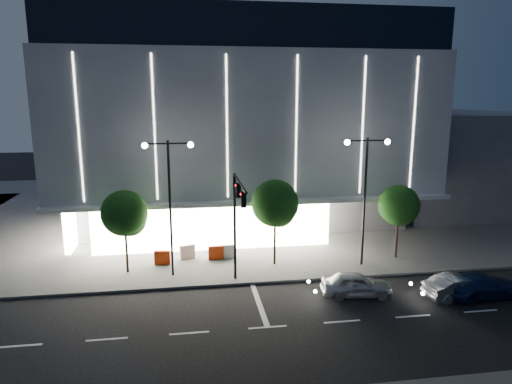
{
  "coord_description": "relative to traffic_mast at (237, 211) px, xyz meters",
  "views": [
    {
      "loc": [
        -1.82,
        -22.72,
        11.67
      ],
      "look_at": [
        2.93,
        8.61,
        5.0
      ],
      "focal_mm": 32.0,
      "sensor_mm": 36.0,
      "label": 1
    }
  ],
  "objects": [
    {
      "name": "annex_building",
      "position": [
        25.0,
        20.66,
        -0.03
      ],
      "size": [
        16.0,
        20.0,
        10.0
      ],
      "primitive_type": "cube",
      "color": "#4C4C51",
      "rests_on": "ground"
    },
    {
      "name": "sidewalk_museum",
      "position": [
        4.0,
        20.66,
        -4.95
      ],
      "size": [
        70.0,
        40.0,
        0.15
      ],
      "primitive_type": "cube",
      "color": "#474747",
      "rests_on": "ground"
    },
    {
      "name": "tree_right",
      "position": [
        12.03,
        3.68,
        -1.14
      ],
      "size": [
        2.91,
        2.91,
        5.51
      ],
      "color": "black",
      "rests_on": "ground"
    },
    {
      "name": "barrier_a",
      "position": [
        -4.77,
        4.7,
        -4.38
      ],
      "size": [
        1.13,
        0.42,
        1.0
      ],
      "primitive_type": "cube",
      "rotation": [
        0.0,
        0.0,
        -0.16
      ],
      "color": "red",
      "rests_on": "sidewalk_museum"
    },
    {
      "name": "barrier_b",
      "position": [
        -3.03,
        5.67,
        -4.38
      ],
      "size": [
        1.13,
        0.55,
        1.0
      ],
      "primitive_type": "cube",
      "rotation": [
        0.0,
        0.0,
        0.29
      ],
      "color": "silver",
      "rests_on": "sidewalk_museum"
    },
    {
      "name": "traffic_mast",
      "position": [
        0.0,
        0.0,
        0.0
      ],
      "size": [
        0.33,
        5.89,
        7.07
      ],
      "color": "black",
      "rests_on": "ground"
    },
    {
      "name": "street_lamp_west",
      "position": [
        -4.0,
        2.66,
        0.93
      ],
      "size": [
        3.16,
        0.36,
        9.0
      ],
      "color": "black",
      "rests_on": "ground"
    },
    {
      "name": "car_second",
      "position": [
        12.78,
        -3.06,
        -4.32
      ],
      "size": [
        4.43,
        2.0,
        1.41
      ],
      "primitive_type": "imported",
      "rotation": [
        0.0,
        0.0,
        1.69
      ],
      "color": "gray",
      "rests_on": "ground"
    },
    {
      "name": "car_lead",
      "position": [
        6.89,
        -1.87,
        -4.32
      ],
      "size": [
        4.35,
        2.18,
        1.42
      ],
      "primitive_type": "imported",
      "rotation": [
        0.0,
        0.0,
        1.45
      ],
      "color": "#B1B4B9",
      "rests_on": "ground"
    },
    {
      "name": "street_lamp_east",
      "position": [
        9.0,
        2.66,
        0.93
      ],
      "size": [
        3.16,
        0.36,
        9.0
      ],
      "color": "black",
      "rests_on": "ground"
    },
    {
      "name": "ground",
      "position": [
        -1.0,
        -3.34,
        -5.03
      ],
      "size": [
        160.0,
        160.0,
        0.0
      ],
      "primitive_type": "plane",
      "color": "black",
      "rests_on": "ground"
    },
    {
      "name": "tree_mid",
      "position": [
        3.03,
        3.68,
        -0.69
      ],
      "size": [
        3.25,
        3.25,
        6.15
      ],
      "color": "black",
      "rests_on": "ground"
    },
    {
      "name": "tree_left",
      "position": [
        -6.97,
        3.68,
        -0.99
      ],
      "size": [
        3.02,
        3.02,
        5.72
      ],
      "color": "black",
      "rests_on": "ground"
    },
    {
      "name": "barrier_c",
      "position": [
        -1.0,
        5.16,
        -4.38
      ],
      "size": [
        1.1,
        0.27,
        1.0
      ],
      "primitive_type": "cube",
      "rotation": [
        0.0,
        0.0,
        0.02
      ],
      "color": "red",
      "rests_on": "sidewalk_museum"
    },
    {
      "name": "barrier_d",
      "position": [
        -0.17,
        5.29,
        -4.38
      ],
      "size": [
        1.11,
        0.3,
        1.0
      ],
      "primitive_type": "cube",
      "rotation": [
        0.0,
        0.0,
        -0.04
      ],
      "color": "silver",
      "rests_on": "sidewalk_museum"
    },
    {
      "name": "museum",
      "position": [
        1.98,
        18.97,
        4.25
      ],
      "size": [
        30.0,
        25.8,
        18.0
      ],
      "color": "#4C4C51",
      "rests_on": "ground"
    },
    {
      "name": "car_third",
      "position": [
        14.16,
        -3.14,
        -4.32
      ],
      "size": [
        5.03,
        2.36,
        1.42
      ],
      "primitive_type": "imported",
      "rotation": [
        0.0,
        0.0,
        1.65
      ],
      "color": "navy",
      "rests_on": "ground"
    }
  ]
}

